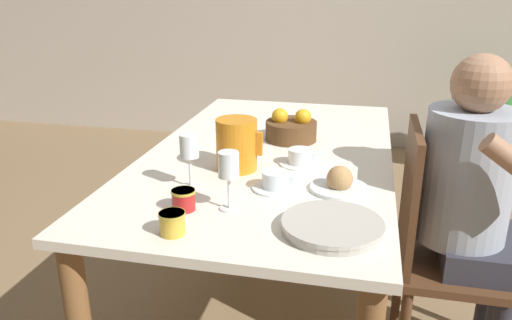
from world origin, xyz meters
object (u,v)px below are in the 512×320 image
jam_jar_amber (172,222)px  jam_jar_red (184,199)px  wine_glass_juice (189,149)px  chair_person_side (439,248)px  wine_glass_water (229,168)px  red_pitcher (237,144)px  fruit_bowl (291,129)px  teacup_near_person (276,182)px  potted_plant (483,110)px  person_seated (475,197)px  bread_plate (339,183)px  serving_tray (332,226)px  teacup_across (300,158)px

jam_jar_amber → jam_jar_red: same height
wine_glass_juice → jam_jar_red: 0.19m
chair_person_side → wine_glass_water: size_ratio=5.23×
red_pitcher → jam_jar_amber: (-0.04, -0.50, -0.06)m
wine_glass_juice → jam_jar_red: (0.04, -0.17, -0.09)m
chair_person_side → jam_jar_red: size_ratio=12.94×
fruit_bowl → wine_glass_water: bearing=-95.7°
wine_glass_water → wine_glass_juice: (-0.17, 0.13, -0.00)m
teacup_near_person → jam_jar_amber: (-0.21, -0.35, 0.01)m
jam_jar_amber → potted_plant: 3.09m
person_seated → bread_plate: person_seated is taller
bread_plate → person_seated: bearing=23.1°
jam_jar_red → jam_jar_amber: bearing=-80.9°
potted_plant → serving_tray: bearing=-108.8°
person_seated → fruit_bowl: bearing=-113.8°
teacup_near_person → jam_jar_red: size_ratio=2.08×
wine_glass_water → bread_plate: bearing=35.1°
jam_jar_red → chair_person_side: bearing=28.8°
jam_jar_amber → wine_glass_juice: bearing=101.2°
potted_plant → jam_jar_amber: bearing=-115.3°
jam_jar_amber → serving_tray: bearing=14.6°
jam_jar_red → bread_plate: bearing=29.4°
serving_tray → potted_plant: size_ratio=0.35×
red_pitcher → teacup_near_person: bearing=-41.2°
wine_glass_water → person_seated: bearing=28.3°
jam_jar_amber → fruit_bowl: fruit_bowl is taller
fruit_bowl → potted_plant: size_ratio=0.27×
teacup_near_person → jam_jar_red: (-0.23, -0.21, 0.01)m
wine_glass_juice → bread_plate: wine_glass_juice is taller
red_pitcher → teacup_across: 0.24m
red_pitcher → wine_glass_juice: (-0.10, -0.19, 0.04)m
wine_glass_water → teacup_across: 0.45m
serving_tray → jam_jar_amber: (-0.41, -0.11, 0.02)m
wine_glass_water → fruit_bowl: 0.71m
wine_glass_juice → serving_tray: bearing=-23.6°
teacup_across → bread_plate: (0.15, -0.20, 0.00)m
teacup_across → jam_jar_amber: size_ratio=2.08×
jam_jar_amber → fruit_bowl: (0.17, 0.88, 0.01)m
teacup_near_person → bread_plate: (0.20, 0.04, 0.00)m
wine_glass_water → potted_plant: (1.21, 2.60, -0.40)m
chair_person_side → red_pitcher: size_ratio=5.03×
serving_tray → potted_plant: bearing=71.2°
red_pitcher → wine_glass_juice: 0.22m
person_seated → teacup_across: 0.61m
person_seated → jam_jar_red: person_seated is taller
teacup_across → jam_jar_red: 0.53m
jam_jar_red → fruit_bowl: size_ratio=0.34×
wine_glass_water → jam_jar_amber: 0.23m
red_pitcher → serving_tray: size_ratio=0.67×
chair_person_side → red_pitcher: 0.81m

